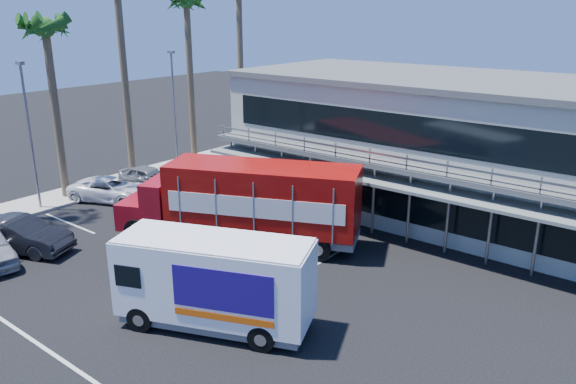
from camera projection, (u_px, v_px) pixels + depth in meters
The scene contains 13 objects.
ground at pixel (205, 292), 22.13m from camera, with size 120.00×120.00×0.00m, color black.
building at pixel (442, 144), 30.37m from camera, with size 22.40×12.00×7.30m.
curb_strip at pixel (109, 185), 35.43m from camera, with size 3.00×32.00×0.16m, color #A5A399.
palm_c at pixel (46, 37), 30.31m from camera, with size 2.80×2.80×10.75m.
palm_e at pixel (187, 10), 37.23m from camera, with size 2.80×2.80×12.25m.
light_pole_near at pixel (30, 130), 29.86m from camera, with size 0.50×0.25×8.09m.
light_pole_far at pixel (174, 106), 37.32m from camera, with size 0.50×0.25×8.09m.
red_truck at pixel (247, 201), 26.14m from camera, with size 11.56×7.07×3.87m.
white_van at pixel (215, 281), 19.23m from camera, with size 7.08×4.68×3.28m.
parked_car_b at pixel (20, 235), 25.62m from camera, with size 1.67×4.80×1.58m, color black.
parked_car_c at pixel (111, 189), 32.53m from camera, with size 2.24×4.86×1.35m, color white.
parked_car_d at pixel (187, 186), 33.19m from camera, with size 1.91×4.69×1.36m, color #333945.
parked_car_e at pixel (149, 178), 34.65m from camera, with size 1.69×4.19×1.43m, color slate.
Camera 1 is at (14.86, -13.53, 10.59)m, focal length 35.00 mm.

